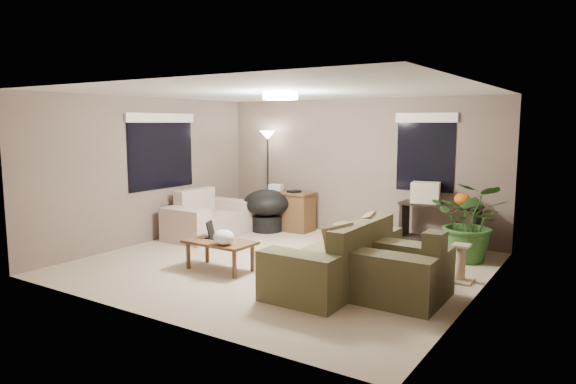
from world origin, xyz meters
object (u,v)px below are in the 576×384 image
Objects in this scene: main_sofa at (339,262)px; floor_lamp at (268,146)px; papasan_chair at (267,207)px; armchair at (404,275)px; cat_scratching_post at (461,266)px; coffee_table at (220,245)px; houseplant at (471,230)px; loveseat at (208,220)px; console_table at (439,223)px; desk at (287,210)px.

main_sofa is 1.15× the size of floor_lamp.
main_sofa reaches higher than papasan_chair.
armchair reaches higher than cat_scratching_post.
coffee_table is 3.72m from houseplant.
console_table is at bearing 19.43° from loveseat.
papasan_chair reaches higher than cat_scratching_post.
console_table is 2.60× the size of cat_scratching_post.
houseplant is (0.24, 2.15, 0.17)m from armchair.
armchair is 2.00× the size of cat_scratching_post.
houseplant reaches higher than cat_scratching_post.
armchair is 2.62m from coffee_table.
coffee_table is 3.26m from cat_scratching_post.
coffee_table is 3.66m from console_table.
main_sofa is at bearing -101.44° from console_table.
houseplant is (4.46, 0.84, 0.17)m from loveseat.
floor_lamp is at bearing 112.90° from coffee_table.
console_table is at bearing 52.51° from coffee_table.
console_table is at bearing 98.21° from armchair.
houseplant is 2.42× the size of cat_scratching_post.
armchair is at bearing -81.79° from console_table.
loveseat is 3.20× the size of cat_scratching_post.
desk is 2.94m from console_table.
desk and console_table have the same top height.
desk is at bearing 50.64° from papasan_chair.
armchair reaches higher than desk.
papasan_chair is 1.24m from floor_lamp.
papasan_chair reaches higher than console_table.
armchair is at bearing -110.13° from cat_scratching_post.
papasan_chair is (-0.25, -0.31, 0.09)m from desk.
houseplant is at bearing -1.85° from papasan_chair.
loveseat is at bearing 159.91° from main_sofa.
cat_scratching_post is at bearing 23.35° from coffee_table.
cat_scratching_post is at bearing -82.57° from houseplant.
papasan_chair reaches higher than desk.
houseplant is (0.62, -0.51, 0.03)m from console_table.
cat_scratching_post is (3.96, -1.22, -0.25)m from papasan_chair.
cat_scratching_post is at bearing -64.52° from console_table.
armchair is at bearing -32.37° from papasan_chair.
houseplant is (4.09, -0.55, -1.13)m from floor_lamp.
console_table reaches higher than coffee_table.
console_table is 1.07× the size of houseplant.
cat_scratching_post is (0.14, -1.10, -0.26)m from houseplant.
desk is 4.02m from cat_scratching_post.
coffee_table is at bearing -168.89° from main_sofa.
armchair reaches higher than papasan_chair.
console_table is 3.66m from floor_lamp.
loveseat is at bearing 176.81° from cat_scratching_post.
loveseat is at bearing -125.17° from desk.
papasan_chair is at bearing -129.36° from desk.
main_sofa and armchair have the same top height.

